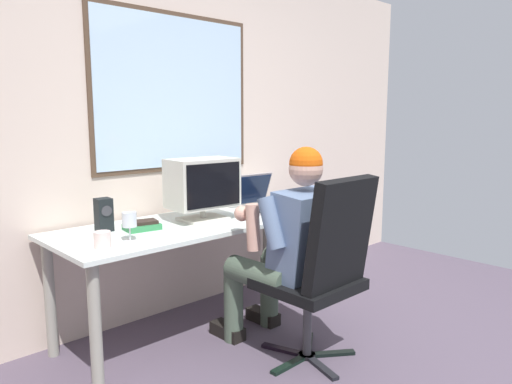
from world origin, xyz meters
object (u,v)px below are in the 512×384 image
laptop (259,200)px  coffee_mug (102,240)px  person_seated (288,245)px  desk (202,235)px  crt_monitor (203,184)px  wine_glass (129,221)px  book_stack (142,226)px  office_chair (325,262)px  desk_speaker (104,215)px

laptop → coffee_mug: (-1.31, -0.22, -0.02)m
laptop → person_seated: bearing=-120.4°
desk → crt_monitor: bearing=-37.1°
crt_monitor → laptop: (0.54, 0.04, -0.17)m
person_seated → wine_glass: size_ratio=7.71×
crt_monitor → coffee_mug: size_ratio=5.25×
book_stack → crt_monitor: bearing=-4.9°
desk → wine_glass: bearing=-165.0°
laptop → book_stack: laptop is taller
desk → crt_monitor: 0.33m
crt_monitor → coffee_mug: 0.81m
office_chair → coffee_mug: office_chair is taller
office_chair → coffee_mug: bearing=144.6°
crt_monitor → book_stack: size_ratio=2.07×
laptop → coffee_mug: size_ratio=4.32×
office_chair → book_stack: size_ratio=4.98×
office_chair → coffee_mug: size_ratio=12.64×
person_seated → book_stack: bearing=134.1°
person_seated → desk_speaker: size_ratio=6.33×
coffee_mug → person_seated: bearing=-23.0°
laptop → book_stack: (-0.96, -0.00, -0.04)m
office_chair → wine_glass: (-0.78, 0.70, 0.24)m
crt_monitor → coffee_mug: (-0.77, -0.18, -0.19)m
crt_monitor → coffee_mug: bearing=-167.1°
person_seated → crt_monitor: size_ratio=2.74×
person_seated → laptop: person_seated is taller
office_chair → book_stack: office_chair is taller
laptop → wine_glass: 1.16m
person_seated → desk_speaker: (-0.77, 0.73, 0.18)m
laptop → book_stack: bearing=-179.8°
book_stack → coffee_mug: bearing=-148.8°
crt_monitor → desk: bearing=142.9°
office_chair → coffee_mug: 1.18m
desk → desk_speaker: (-0.59, 0.15, 0.19)m
person_seated → office_chair: bearing=-89.1°
office_chair → desk_speaker: 1.29m
person_seated → desk_speaker: bearing=136.4°
office_chair → book_stack: (-0.60, 0.89, 0.15)m
desk_speaker → book_stack: 0.23m
desk → crt_monitor: (0.01, -0.01, 0.33)m
desk → person_seated: size_ratio=1.55×
crt_monitor → office_chair: bearing=-78.2°
crt_monitor → book_stack: 0.47m
wine_glass → desk_speaker: size_ratio=0.82×
office_chair → person_seated: (-0.00, 0.27, 0.04)m
desk → wine_glass: (-0.60, -0.16, 0.20)m
coffee_mug → wine_glass: bearing=7.6°
office_chair → crt_monitor: bearing=101.8°
office_chair → crt_monitor: (-0.18, 0.85, 0.36)m
office_chair → coffee_mug: (-0.95, 0.67, 0.17)m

